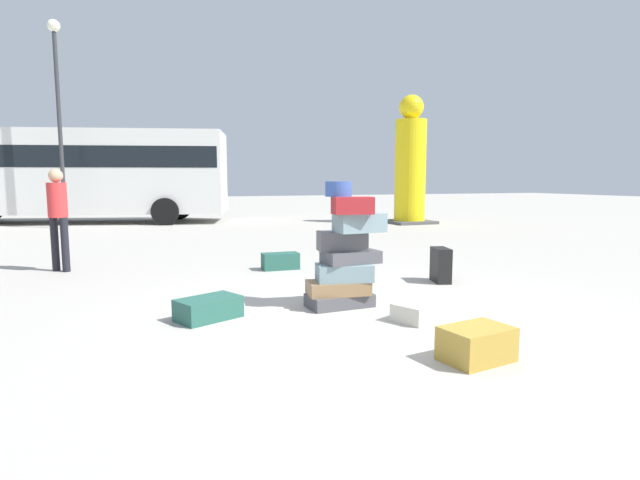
# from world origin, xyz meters

# --- Properties ---
(ground_plane) EXTENTS (80.00, 80.00, 0.00)m
(ground_plane) POSITION_xyz_m (0.00, 0.00, 0.00)
(ground_plane) COLOR #ADA89E
(suitcase_tower) EXTENTS (0.91, 0.61, 1.48)m
(suitcase_tower) POSITION_xyz_m (-0.02, 0.58, 0.60)
(suitcase_tower) COLOR #4C4C51
(suitcase_tower) RESTS_ON ground
(suitcase_black_foreground_far) EXTENTS (0.30, 0.45, 0.51)m
(suitcase_black_foreground_far) POSITION_xyz_m (1.86, 1.40, 0.25)
(suitcase_black_foreground_far) COLOR black
(suitcase_black_foreground_far) RESTS_ON ground
(suitcase_cream_right_side) EXTENTS (0.68, 0.57, 0.19)m
(suitcase_cream_right_side) POSITION_xyz_m (0.51, -0.22, 0.10)
(suitcase_cream_right_side) COLOR beige
(suitcase_cream_right_side) RESTS_ON ground
(suitcase_teal_upright_blue) EXTENTS (0.61, 0.30, 0.28)m
(suitcase_teal_upright_blue) POSITION_xyz_m (-0.06, 3.25, 0.14)
(suitcase_teal_upright_blue) COLOR #26594C
(suitcase_teal_upright_blue) RESTS_ON ground
(suitcase_teal_left_side) EXTENTS (0.76, 0.63, 0.24)m
(suitcase_teal_left_side) POSITION_xyz_m (-1.62, 0.60, 0.12)
(suitcase_teal_left_side) COLOR #26594C
(suitcase_teal_left_side) RESTS_ON ground
(suitcase_tan_foreground_near) EXTENTS (0.62, 0.48, 0.29)m
(suitcase_tan_foreground_near) POSITION_xyz_m (0.29, -1.45, 0.14)
(suitcase_tan_foreground_near) COLOR #B28C33
(suitcase_tan_foreground_near) RESTS_ON ground
(person_bearded_onlooker) EXTENTS (0.30, 0.30, 1.67)m
(person_bearded_onlooker) POSITION_xyz_m (-3.49, 4.33, 1.01)
(person_bearded_onlooker) COLOR black
(person_bearded_onlooker) RESTS_ON ground
(yellow_dummy_statue) EXTENTS (1.47, 1.47, 4.33)m
(yellow_dummy_statue) POSITION_xyz_m (6.57, 10.31, 1.93)
(yellow_dummy_statue) COLOR yellow
(yellow_dummy_statue) RESTS_ON ground
(parked_bus) EXTENTS (10.74, 5.11, 3.15)m
(parked_bus) POSITION_xyz_m (-4.31, 14.59, 1.83)
(parked_bus) COLOR silver
(parked_bus) RESTS_ON ground
(lamp_post) EXTENTS (0.36, 0.36, 6.18)m
(lamp_post) POSITION_xyz_m (-4.32, 12.41, 4.03)
(lamp_post) COLOR #333338
(lamp_post) RESTS_ON ground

